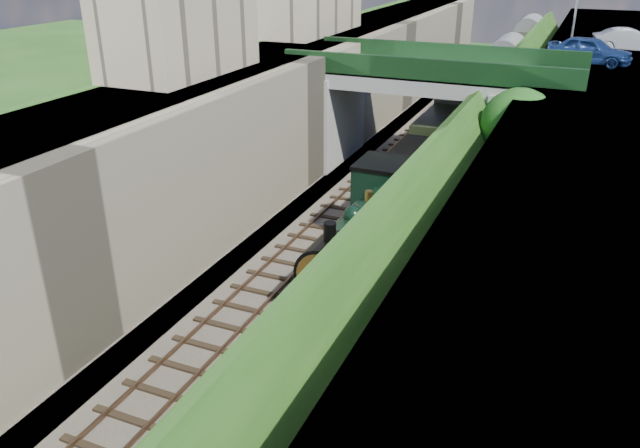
{
  "coord_description": "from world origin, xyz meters",
  "views": [
    {
      "loc": [
        8.54,
        -11.28,
        12.7
      ],
      "look_at": [
        0.0,
        8.61,
        2.93
      ],
      "focal_mm": 35.0,
      "sensor_mm": 36.0,
      "label": 1
    }
  ],
  "objects_px": {
    "road_bridge": "(441,107)",
    "tree": "(521,128)",
    "car_blue": "(590,50)",
    "car_silver": "(629,40)",
    "locomotive": "(366,234)",
    "tender": "(414,182)"
  },
  "relations": [
    {
      "from": "car_blue",
      "to": "locomotive",
      "type": "xyz_separation_m",
      "value": [
        -7.1,
        -18.25,
        -5.15
      ]
    },
    {
      "from": "car_blue",
      "to": "locomotive",
      "type": "bearing_deg",
      "value": 173.11
    },
    {
      "from": "road_bridge",
      "to": "tender",
      "type": "distance_m",
      "value": 6.52
    },
    {
      "from": "tree",
      "to": "car_silver",
      "type": "bearing_deg",
      "value": 73.72
    },
    {
      "from": "car_blue",
      "to": "tender",
      "type": "distance_m",
      "value": 14.08
    },
    {
      "from": "tree",
      "to": "locomotive",
      "type": "height_order",
      "value": "tree"
    },
    {
      "from": "tree",
      "to": "car_silver",
      "type": "xyz_separation_m",
      "value": [
        4.6,
        15.74,
        2.33
      ]
    },
    {
      "from": "road_bridge",
      "to": "locomotive",
      "type": "xyz_separation_m",
      "value": [
        0.26,
        -13.4,
        -2.18
      ]
    },
    {
      "from": "road_bridge",
      "to": "car_blue",
      "type": "xyz_separation_m",
      "value": [
        7.36,
        4.85,
        2.97
      ]
    },
    {
      "from": "car_blue",
      "to": "car_silver",
      "type": "height_order",
      "value": "car_blue"
    },
    {
      "from": "car_blue",
      "to": "car_silver",
      "type": "distance_m",
      "value": 6.37
    },
    {
      "from": "road_bridge",
      "to": "tree",
      "type": "distance_m",
      "value": 7.02
    },
    {
      "from": "tree",
      "to": "car_blue",
      "type": "xyz_separation_m",
      "value": [
        2.39,
        9.77,
        2.4
      ]
    },
    {
      "from": "tree",
      "to": "car_blue",
      "type": "height_order",
      "value": "car_blue"
    },
    {
      "from": "road_bridge",
      "to": "tree",
      "type": "bearing_deg",
      "value": -44.72
    },
    {
      "from": "locomotive",
      "to": "road_bridge",
      "type": "bearing_deg",
      "value": 91.09
    },
    {
      "from": "locomotive",
      "to": "tree",
      "type": "bearing_deg",
      "value": 60.94
    },
    {
      "from": "road_bridge",
      "to": "tree",
      "type": "relative_size",
      "value": 2.42
    },
    {
      "from": "car_blue",
      "to": "locomotive",
      "type": "height_order",
      "value": "car_blue"
    },
    {
      "from": "road_bridge",
      "to": "tender",
      "type": "height_order",
      "value": "road_bridge"
    },
    {
      "from": "road_bridge",
      "to": "car_silver",
      "type": "height_order",
      "value": "car_silver"
    },
    {
      "from": "car_blue",
      "to": "car_silver",
      "type": "xyz_separation_m",
      "value": [
        2.21,
        5.97,
        -0.06
      ]
    }
  ]
}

